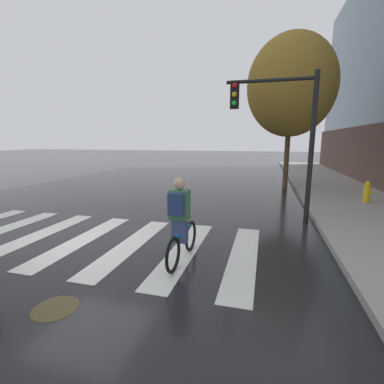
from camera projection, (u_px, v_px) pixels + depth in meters
The scene contains 7 objects.
ground_plane at pixel (88, 240), 6.58m from camera, with size 120.00×120.00×0.00m, color black.
crosswalk_stripes at pixel (83, 239), 6.61m from camera, with size 8.21×3.63×0.01m.
manhole_cover at pixel (56, 308), 3.90m from camera, with size 0.64×0.64×0.01m, color #473D1E.
cyclist at pixel (180, 221), 5.20m from camera, with size 0.37×1.71×1.69m.
traffic_light_near at pixel (282, 123), 7.63m from camera, with size 2.47×0.28×4.20m.
fire_hydrant at pixel (367, 192), 9.92m from camera, with size 0.33×0.22×0.78m.
street_tree_near at pixel (291, 86), 12.71m from camera, with size 4.05×4.05×7.20m.
Camera 1 is at (4.05, -5.38, 2.35)m, focal length 25.55 mm.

